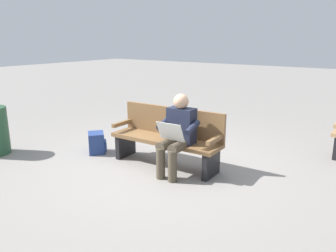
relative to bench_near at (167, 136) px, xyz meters
name	(u,v)px	position (x,y,z in m)	size (l,w,h in m)	color
ground_plane	(165,165)	(0.00, 0.07, -0.46)	(40.00, 40.00, 0.00)	gray
bench_near	(167,136)	(0.00, 0.00, 0.00)	(1.81, 0.54, 0.90)	brown
person_seated	(177,133)	(-0.33, 0.22, 0.17)	(0.58, 0.58, 1.18)	#1E2338
backpack	(97,143)	(1.33, 0.26, -0.28)	(0.42, 0.41, 0.36)	navy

